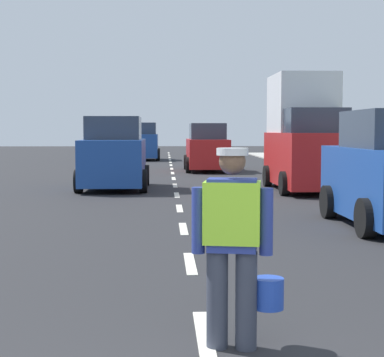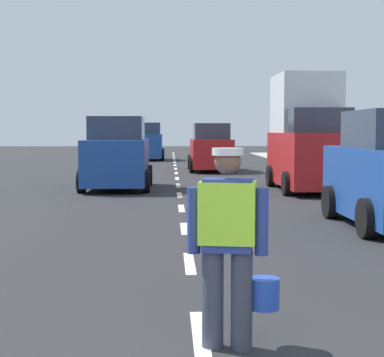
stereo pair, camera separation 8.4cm
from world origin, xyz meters
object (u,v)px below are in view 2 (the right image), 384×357
object	(u,v)px
delivery_truck	(309,137)
car_oncoming_second	(117,155)
road_worker	(230,238)
car_outgoing_far	(211,149)
car_oncoming_third	(148,143)

from	to	relation	value
delivery_truck	car_oncoming_second	size ratio (longest dim) A/B	1.21
road_worker	car_oncoming_second	size ratio (longest dim) A/B	0.44
car_outgoing_far	car_oncoming_third	distance (m)	11.00
car_outgoing_far	car_oncoming_third	world-z (taller)	car_oncoming_third
road_worker	delivery_truck	xyz separation A→B (m)	(3.72, 13.73, 0.68)
delivery_truck	car_oncoming_third	bearing A→B (deg)	105.94
car_outgoing_far	car_oncoming_second	xyz separation A→B (m)	(-3.45, -8.38, 0.05)
road_worker	car_outgoing_far	world-z (taller)	car_outgoing_far
car_outgoing_far	car_oncoming_second	size ratio (longest dim) A/B	1.07
car_outgoing_far	car_oncoming_third	xyz separation A→B (m)	(-3.16, 10.54, 0.07)
delivery_truck	car_oncoming_second	world-z (taller)	delivery_truck
road_worker	car_oncoming_third	xyz separation A→B (m)	(-1.84, 33.20, 0.13)
road_worker	car_oncoming_third	distance (m)	33.25
road_worker	car_oncoming_second	xyz separation A→B (m)	(-2.13, 14.28, 0.11)
road_worker	delivery_truck	size ratio (longest dim) A/B	0.36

